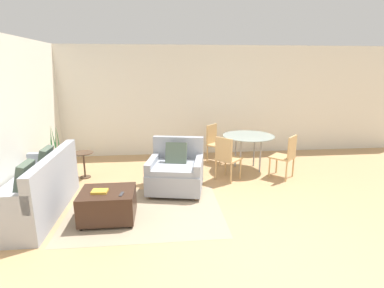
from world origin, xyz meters
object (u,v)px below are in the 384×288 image
(armchair, at_px, (176,172))
(dining_chair_near_left, at_px, (226,156))
(dining_chair_near_right, at_px, (287,154))
(dining_table, at_px, (248,139))
(couch, at_px, (35,194))
(ottoman, at_px, (108,204))
(potted_plant, at_px, (57,167))
(side_table, at_px, (84,160))
(book_stack, at_px, (100,191))
(dining_chair_far_left, at_px, (215,141))
(tv_remote_primary, at_px, (121,194))

(armchair, bearing_deg, dining_chair_near_left, 19.81)
(armchair, xyz_separation_m, dining_chair_near_right, (2.26, 0.37, 0.16))
(dining_table, bearing_deg, armchair, -148.93)
(couch, height_order, armchair, couch)
(ottoman, relative_size, potted_plant, 0.69)
(side_table, xyz_separation_m, dining_table, (3.48, 0.16, 0.31))
(armchair, xyz_separation_m, potted_plant, (-2.39, 0.85, -0.12))
(book_stack, xyz_separation_m, potted_plant, (-1.23, 1.92, -0.24))
(couch, relative_size, dining_table, 1.78)
(dining_table, distance_m, dining_chair_near_left, 0.90)
(dining_chair_near_left, bearing_deg, armchair, -160.19)
(book_stack, distance_m, dining_chair_far_left, 3.45)
(potted_plant, distance_m, dining_chair_near_left, 3.46)
(book_stack, distance_m, dining_table, 3.48)
(potted_plant, distance_m, dining_chair_near_right, 4.69)
(book_stack, bearing_deg, dining_chair_near_right, 22.69)
(armchair, bearing_deg, dining_chair_far_left, 57.66)
(dining_chair_near_right, bearing_deg, tv_remote_primary, -153.71)
(ottoman, height_order, side_table, side_table)
(tv_remote_primary, relative_size, side_table, 0.28)
(armchair, xyz_separation_m, dining_table, (1.64, 0.99, 0.33))
(couch, xyz_separation_m, side_table, (0.37, 1.52, 0.05))
(dining_chair_far_left, bearing_deg, dining_table, -45.00)
(armchair, bearing_deg, book_stack, -137.49)
(couch, distance_m, tv_remote_primary, 1.46)
(side_table, bearing_deg, book_stack, -70.18)
(tv_remote_primary, xyz_separation_m, dining_chair_near_right, (3.10, 1.53, 0.05))
(side_table, relative_size, dining_chair_far_left, 0.60)
(side_table, relative_size, dining_table, 0.48)
(dining_chair_far_left, bearing_deg, armchair, -122.34)
(ottoman, distance_m, side_table, 2.01)
(couch, distance_m, side_table, 1.57)
(couch, distance_m, ottoman, 1.19)
(couch, bearing_deg, dining_table, 23.62)
(dining_chair_near_left, xyz_separation_m, dining_chair_near_right, (1.24, 0.00, 0.00))
(book_stack, relative_size, dining_chair_near_left, 0.26)
(potted_plant, relative_size, dining_chair_near_left, 1.26)
(tv_remote_primary, distance_m, dining_chair_far_left, 3.34)
(couch, distance_m, dining_table, 4.22)
(armchair, height_order, dining_chair_near_right, armchair)
(armchair, relative_size, potted_plant, 0.99)
(armchair, height_order, dining_chair_near_left, armchair)
(dining_table, relative_size, dining_chair_near_left, 1.24)
(ottoman, bearing_deg, dining_chair_far_left, 51.68)
(dining_chair_near_right, bearing_deg, book_stack, -157.31)
(tv_remote_primary, bearing_deg, side_table, 116.73)
(book_stack, distance_m, side_table, 2.01)
(dining_chair_near_left, xyz_separation_m, dining_chair_far_left, (0.00, 1.24, 0.00))
(ottoman, xyz_separation_m, dining_chair_near_left, (2.09, 1.40, 0.27))
(dining_table, bearing_deg, dining_chair_far_left, 135.00)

